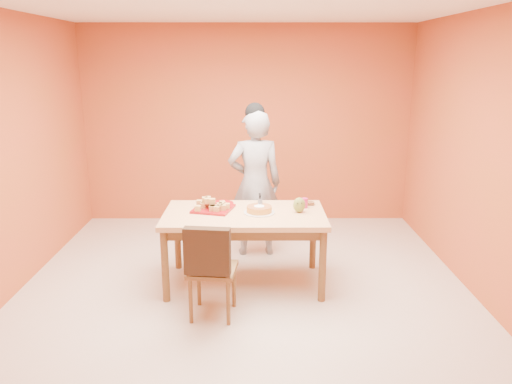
{
  "coord_description": "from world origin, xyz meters",
  "views": [
    {
      "loc": [
        0.1,
        -4.38,
        2.24
      ],
      "look_at": [
        0.12,
        0.3,
        0.99
      ],
      "focal_mm": 35.0,
      "sensor_mm": 36.0,
      "label": 1
    }
  ],
  "objects_px": {
    "pastry_platter": "(213,209)",
    "red_dinner_plate": "(222,203)",
    "dining_chair": "(212,268)",
    "dining_table": "(244,222)",
    "sponge_cake": "(259,209)",
    "person": "(255,184)",
    "magenta_glass": "(304,203)",
    "checker_tin": "(310,203)",
    "egg_ornament": "(299,205)"
  },
  "relations": [
    {
      "from": "pastry_platter",
      "to": "red_dinner_plate",
      "type": "bearing_deg",
      "value": 69.48
    },
    {
      "from": "dining_chair",
      "to": "red_dinner_plate",
      "type": "xyz_separation_m",
      "value": [
        0.03,
        0.97,
        0.3
      ]
    },
    {
      "from": "dining_table",
      "to": "dining_chair",
      "type": "height_order",
      "value": "dining_chair"
    },
    {
      "from": "red_dinner_plate",
      "to": "dining_table",
      "type": "bearing_deg",
      "value": -51.35
    },
    {
      "from": "sponge_cake",
      "to": "red_dinner_plate",
      "type": "bearing_deg",
      "value": 140.86
    },
    {
      "from": "person",
      "to": "red_dinner_plate",
      "type": "bearing_deg",
      "value": 51.11
    },
    {
      "from": "dining_table",
      "to": "pastry_platter",
      "type": "height_order",
      "value": "pastry_platter"
    },
    {
      "from": "pastry_platter",
      "to": "red_dinner_plate",
      "type": "height_order",
      "value": "pastry_platter"
    },
    {
      "from": "person",
      "to": "pastry_platter",
      "type": "relative_size",
      "value": 4.59
    },
    {
      "from": "dining_table",
      "to": "magenta_glass",
      "type": "height_order",
      "value": "magenta_glass"
    },
    {
      "from": "pastry_platter",
      "to": "sponge_cake",
      "type": "xyz_separation_m",
      "value": [
        0.46,
        -0.11,
        0.03
      ]
    },
    {
      "from": "magenta_glass",
      "to": "checker_tin",
      "type": "distance_m",
      "value": 0.13
    },
    {
      "from": "dining_table",
      "to": "magenta_glass",
      "type": "distance_m",
      "value": 0.65
    },
    {
      "from": "sponge_cake",
      "to": "dining_chair",
      "type": "bearing_deg",
      "value": -122.51
    },
    {
      "from": "magenta_glass",
      "to": "checker_tin",
      "type": "bearing_deg",
      "value": 57.41
    },
    {
      "from": "sponge_cake",
      "to": "egg_ornament",
      "type": "height_order",
      "value": "egg_ornament"
    },
    {
      "from": "dining_chair",
      "to": "red_dinner_plate",
      "type": "distance_m",
      "value": 1.02
    },
    {
      "from": "pastry_platter",
      "to": "checker_tin",
      "type": "relative_size",
      "value": 3.71
    },
    {
      "from": "dining_table",
      "to": "checker_tin",
      "type": "bearing_deg",
      "value": 22.18
    },
    {
      "from": "pastry_platter",
      "to": "magenta_glass",
      "type": "distance_m",
      "value": 0.93
    },
    {
      "from": "egg_ornament",
      "to": "person",
      "type": "bearing_deg",
      "value": 95.84
    },
    {
      "from": "person",
      "to": "pastry_platter",
      "type": "distance_m",
      "value": 0.85
    },
    {
      "from": "pastry_platter",
      "to": "checker_tin",
      "type": "bearing_deg",
      "value": 10.18
    },
    {
      "from": "person",
      "to": "egg_ornament",
      "type": "relative_size",
      "value": 11.14
    },
    {
      "from": "sponge_cake",
      "to": "magenta_glass",
      "type": "distance_m",
      "value": 0.5
    },
    {
      "from": "red_dinner_plate",
      "to": "sponge_cake",
      "type": "xyz_separation_m",
      "value": [
        0.39,
        -0.32,
        0.03
      ]
    },
    {
      "from": "person",
      "to": "checker_tin",
      "type": "relative_size",
      "value": 17.02
    },
    {
      "from": "dining_chair",
      "to": "egg_ornament",
      "type": "distance_m",
      "value": 1.13
    },
    {
      "from": "person",
      "to": "sponge_cake",
      "type": "distance_m",
      "value": 0.85
    },
    {
      "from": "dining_table",
      "to": "pastry_platter",
      "type": "xyz_separation_m",
      "value": [
        -0.32,
        0.1,
        0.11
      ]
    },
    {
      "from": "red_dinner_plate",
      "to": "sponge_cake",
      "type": "bearing_deg",
      "value": -39.14
    },
    {
      "from": "dining_table",
      "to": "checker_tin",
      "type": "height_order",
      "value": "checker_tin"
    },
    {
      "from": "dining_table",
      "to": "checker_tin",
      "type": "relative_size",
      "value": 16.08
    },
    {
      "from": "dining_chair",
      "to": "magenta_glass",
      "type": "relative_size",
      "value": 9.05
    },
    {
      "from": "dining_table",
      "to": "magenta_glass",
      "type": "bearing_deg",
      "value": 15.7
    },
    {
      "from": "dining_chair",
      "to": "checker_tin",
      "type": "height_order",
      "value": "dining_chair"
    },
    {
      "from": "pastry_platter",
      "to": "red_dinner_plate",
      "type": "distance_m",
      "value": 0.22
    },
    {
      "from": "magenta_glass",
      "to": "pastry_platter",
      "type": "bearing_deg",
      "value": -175.43
    },
    {
      "from": "checker_tin",
      "to": "magenta_glass",
      "type": "bearing_deg",
      "value": -122.59
    },
    {
      "from": "person",
      "to": "pastry_platter",
      "type": "bearing_deg",
      "value": 54.34
    },
    {
      "from": "red_dinner_plate",
      "to": "egg_ornament",
      "type": "bearing_deg",
      "value": -20.22
    },
    {
      "from": "egg_ornament",
      "to": "magenta_glass",
      "type": "height_order",
      "value": "egg_ornament"
    },
    {
      "from": "dining_table",
      "to": "dining_chair",
      "type": "xyz_separation_m",
      "value": [
        -0.27,
        -0.67,
        -0.2
      ]
    },
    {
      "from": "sponge_cake",
      "to": "magenta_glass",
      "type": "height_order",
      "value": "magenta_glass"
    },
    {
      "from": "checker_tin",
      "to": "sponge_cake",
      "type": "bearing_deg",
      "value": -151.26
    },
    {
      "from": "person",
      "to": "sponge_cake",
      "type": "xyz_separation_m",
      "value": [
        0.04,
        -0.85,
        -0.05
      ]
    },
    {
      "from": "person",
      "to": "sponge_cake",
      "type": "relative_size",
      "value": 6.76
    },
    {
      "from": "person",
      "to": "egg_ornament",
      "type": "xyz_separation_m",
      "value": [
        0.44,
        -0.82,
        -0.01
      ]
    },
    {
      "from": "magenta_glass",
      "to": "checker_tin",
      "type": "relative_size",
      "value": 0.99
    },
    {
      "from": "pastry_platter",
      "to": "checker_tin",
      "type": "height_order",
      "value": "checker_tin"
    }
  ]
}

